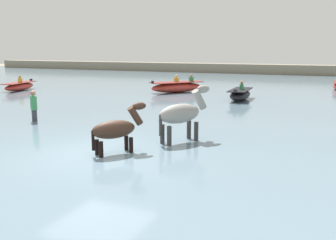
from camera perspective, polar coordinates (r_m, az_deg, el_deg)
The scene contains 9 objects.
ground_plane at distance 10.42m, azimuth -10.57°, elevation -7.30°, with size 120.00×120.00×0.00m, color gray.
water_surface at distance 19.25m, azimuth 6.20°, elevation 1.88°, with size 90.00×90.00×0.42m, color slate.
horse_lead_grey at distance 11.21m, azimuth 2.14°, elevation 0.78°, with size 1.29×1.84×2.11m.
horse_trailing_dark_bay at distance 10.06m, azimuth -8.05°, elevation -1.65°, with size 1.17×1.50×1.78m.
boat_distant_east at distance 27.33m, azimuth -22.03°, elevation 4.87°, with size 1.47×3.10×1.03m.
boat_far_inshore at distance 20.98m, azimuth 11.13°, elevation 3.90°, with size 1.09×2.91×1.07m.
boat_near_port at distance 24.21m, azimuth 1.37°, elevation 5.14°, with size 3.22×3.56×1.16m.
person_wading_close at distance 15.38m, azimuth -20.05°, elevation 1.46°, with size 0.38×0.35×1.63m.
far_shoreline at distance 43.82m, azimuth 16.17°, elevation 7.30°, with size 80.00×2.40×1.50m, color gray.
Camera 1 is at (5.60, -8.17, 3.23)m, focal length 39.31 mm.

